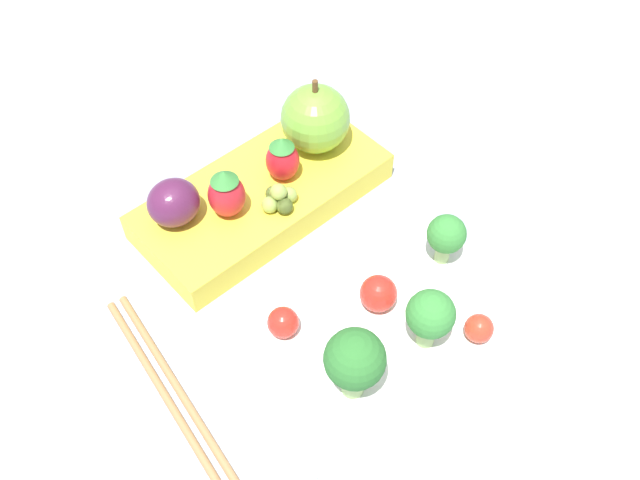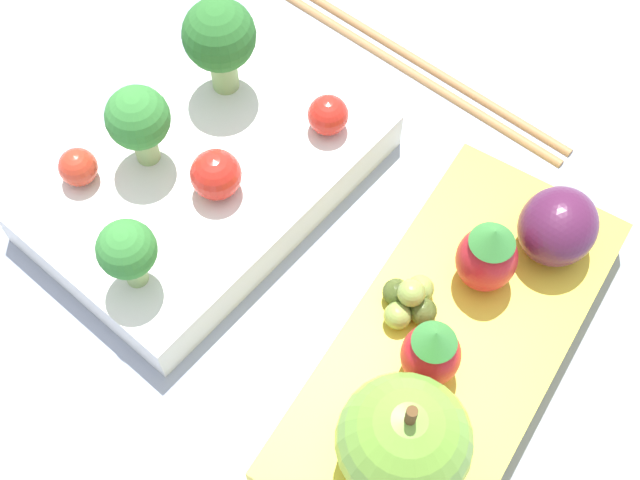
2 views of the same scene
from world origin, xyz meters
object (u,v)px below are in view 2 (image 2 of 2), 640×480
at_px(cherry_tomato_0, 216,175).
at_px(plum, 558,226).
at_px(cherry_tomato_2, 328,115).
at_px(broccoli_floret_1, 127,251).
at_px(strawberry_0, 487,256).
at_px(cherry_tomato_1, 78,167).
at_px(strawberry_1, 431,353).
at_px(grape_cluster, 409,301).
at_px(chopsticks_pair, 420,67).
at_px(broccoli_floret_2, 219,38).
at_px(bento_box_savoury, 207,178).
at_px(bento_box_fruit, 446,356).
at_px(apple, 404,442).
at_px(broccoli_floret_0, 138,120).

bearing_deg(cherry_tomato_0, plum, -62.28).
bearing_deg(cherry_tomato_2, broccoli_floret_1, 173.57).
bearing_deg(strawberry_0, cherry_tomato_1, 113.05).
bearing_deg(plum, strawberry_1, 174.45).
distance_m(grape_cluster, chopsticks_pair, 0.18).
relative_size(plum, chopsticks_pair, 0.20).
bearing_deg(broccoli_floret_2, plum, -82.43).
distance_m(strawberry_0, grape_cluster, 0.04).
height_order(bento_box_savoury, cherry_tomato_2, cherry_tomato_2).
xyz_separation_m(bento_box_savoury, strawberry_1, (-0.02, -0.16, 0.03)).
bearing_deg(cherry_tomato_1, strawberry_1, -82.39).
relative_size(broccoli_floret_2, chopsticks_pair, 0.29).
xyz_separation_m(bento_box_fruit, cherry_tomato_0, (-0.00, 0.15, 0.03)).
height_order(bento_box_savoury, chopsticks_pair, bento_box_savoury).
bearing_deg(cherry_tomato_0, grape_cluster, -86.67).
height_order(apple, strawberry_0, apple).
bearing_deg(strawberry_0, chopsticks_pair, 46.19).
bearing_deg(chopsticks_pair, plum, -118.64).
relative_size(apple, chopsticks_pair, 0.33).
distance_m(broccoli_floret_0, grape_cluster, 0.17).
height_order(cherry_tomato_1, plum, plum).
distance_m(bento_box_savoury, grape_cluster, 0.14).
bearing_deg(broccoli_floret_1, broccoli_floret_2, 22.19).
bearing_deg(bento_box_fruit, strawberry_1, 175.42).
distance_m(cherry_tomato_0, strawberry_1, 0.15).
xyz_separation_m(cherry_tomato_0, strawberry_1, (-0.01, -0.15, 0.01)).
bearing_deg(plum, cherry_tomato_0, 117.72).
bearing_deg(grape_cluster, bento_box_savoury, 90.11).
xyz_separation_m(broccoli_floret_0, apple, (-0.05, -0.21, -0.00)).
height_order(bento_box_savoury, broccoli_floret_0, broccoli_floret_0).
bearing_deg(plum, strawberry_0, 155.54).
bearing_deg(broccoli_floret_1, broccoli_floret_0, 40.31).
bearing_deg(apple, broccoli_floret_1, 93.04).
distance_m(bento_box_savoury, strawberry_0, 0.16).
distance_m(bento_box_fruit, apple, 0.08).
bearing_deg(grape_cluster, chopsticks_pair, 33.27).
bearing_deg(cherry_tomato_2, strawberry_1, -122.87).
distance_m(broccoli_floret_0, broccoli_floret_1, 0.07).
xyz_separation_m(apple, strawberry_1, (0.04, 0.02, -0.01)).
bearing_deg(broccoli_floret_1, chopsticks_pair, -5.09).
relative_size(bento_box_savoury, broccoli_floret_1, 4.34).
distance_m(cherry_tomato_0, chopsticks_pair, 0.16).
distance_m(cherry_tomato_2, grape_cluster, 0.12).
height_order(broccoli_floret_1, grape_cluster, broccoli_floret_1).
distance_m(cherry_tomato_0, plum, 0.18).
bearing_deg(broccoli_floret_2, broccoli_floret_1, -157.81).
bearing_deg(broccoli_floret_0, chopsticks_pair, -22.69).
xyz_separation_m(broccoli_floret_2, grape_cluster, (-0.05, -0.16, -0.03)).
height_order(bento_box_fruit, chopsticks_pair, bento_box_fruit).
bearing_deg(plum, chopsticks_pair, 61.36).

